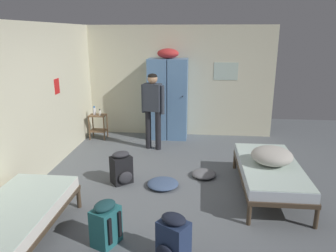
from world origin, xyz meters
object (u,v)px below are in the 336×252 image
backpack_teal (105,224)px  backpack_navy (173,239)px  person_traveler (153,104)px  bed_right (269,170)px  lotion_bottle (100,113)px  bedding_heap (272,156)px  water_bottle (94,111)px  clothes_pile_grey (204,174)px  backpack_black (122,168)px  clothes_pile_denim (163,184)px  locker_bank (168,97)px  bed_left_front (13,217)px  shelf_unit (98,124)px

backpack_teal → backpack_navy: bearing=-14.5°
person_traveler → backpack_teal: 3.36m
bed_right → lotion_bottle: (-3.37, 2.34, 0.26)m
bedding_heap → water_bottle: size_ratio=3.07×
bed_right → clothes_pile_grey: bearing=153.5°
backpack_black → clothes_pile_denim: (0.69, -0.07, -0.21)m
person_traveler → clothes_pile_denim: bearing=-77.0°
bedding_heap → backpack_navy: bedding_heap is taller
person_traveler → lotion_bottle: person_traveler is taller
locker_bank → clothes_pile_grey: size_ratio=4.80×
water_bottle → clothes_pile_grey: (2.53, -1.91, -0.61)m
bed_left_front → backpack_black: 1.95m
backpack_black → clothes_pile_grey: 1.42m
locker_bank → bed_right: (1.82, -2.61, -0.59)m
locker_bank → water_bottle: bearing=-172.9°
shelf_unit → bed_left_front: 4.02m
clothes_pile_grey → locker_bank: bearing=111.4°
bedding_heap → lotion_bottle: size_ratio=4.16×
lotion_bottle → backpack_navy: lotion_bottle is taller
locker_bank → backpack_black: size_ratio=3.76×
backpack_black → backpack_navy: bearing=-61.0°
locker_bank → water_bottle: size_ratio=10.28×
shelf_unit → bed_right: bearing=-34.7°
shelf_unit → clothes_pile_denim: size_ratio=1.11×
person_traveler → water_bottle: person_traveler is taller
shelf_unit → bed_left_front: shelf_unit is taller
shelf_unit → backpack_black: shelf_unit is taller
bed_right → clothes_pile_grey: bed_right is taller
bed_right → backpack_black: (-2.35, 0.12, -0.12)m
bed_right → clothes_pile_denim: 1.69m
bed_left_front → backpack_navy: size_ratio=3.45×
locker_bank → lotion_bottle: 1.61m
bed_left_front → bed_right: (3.19, 1.63, 0.00)m
bed_right → backpack_navy: 2.16m
backpack_navy → bed_left_front: bearing=178.3°
person_traveler → lotion_bottle: size_ratio=10.82×
locker_bank → bed_right: 3.24m
backpack_teal → backpack_black: (-0.19, 1.60, 0.00)m
bed_right → clothes_pile_denim: (-1.65, 0.05, -0.33)m
bed_right → clothes_pile_grey: (-0.99, 0.49, -0.33)m
clothes_pile_denim → shelf_unit: bearing=127.5°
bedding_heap → clothes_pile_denim: (-1.67, 0.05, -0.57)m
lotion_bottle → locker_bank: bearing=10.0°
backpack_teal → clothes_pile_grey: size_ratio=1.28×
bed_left_front → backpack_navy: bearing=-1.7°
backpack_teal → bed_left_front: bearing=-171.4°
lotion_bottle → clothes_pile_grey: (2.38, -1.85, -0.58)m
clothes_pile_denim → clothes_pile_grey: clothes_pile_grey is taller
locker_bank → backpack_teal: size_ratio=3.76×
locker_bank → lotion_bottle: locker_bank is taller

